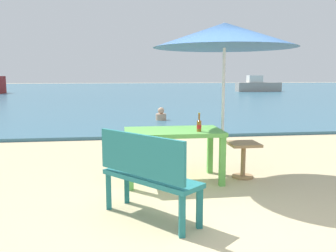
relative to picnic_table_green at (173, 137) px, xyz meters
name	(u,v)px	position (x,y,z in m)	size (l,w,h in m)	color
ground_plane	(218,221)	(0.25, -1.52, -0.65)	(120.00, 120.00, 0.00)	#C6B287
sea_water	(129,90)	(0.25, 28.48, -0.61)	(120.00, 50.00, 0.08)	#386B84
picnic_table_green	(173,137)	(0.00, 0.00, 0.00)	(1.40, 0.80, 0.76)	#60B24C
beer_bottle_amber	(199,125)	(0.33, -0.20, 0.20)	(0.07, 0.07, 0.26)	brown
patio_umbrella	(225,35)	(0.77, 0.12, 1.47)	(2.10, 2.10, 2.30)	silver
side_table_wood	(243,155)	(1.07, 0.01, -0.30)	(0.44, 0.44, 0.54)	#9E7A51
bench_teal_center	(146,171)	(-0.50, -1.38, -0.11)	(1.05, 1.15, 0.95)	#237275
swimmer_person	(161,115)	(0.58, 6.40, -0.41)	(0.34, 0.34, 0.41)	tan
boat_tanker	(258,86)	(10.99, 24.18, -0.08)	(3.75, 1.02, 1.37)	gray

